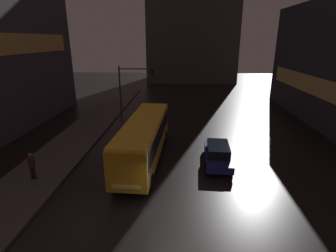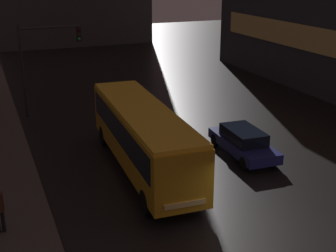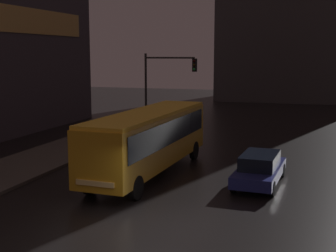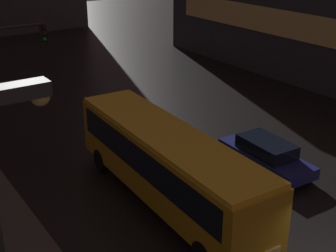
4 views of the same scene
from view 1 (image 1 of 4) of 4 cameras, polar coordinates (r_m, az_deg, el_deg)
name	(u,v)px [view 1 (image 1 of 4)]	position (r m, az deg, el deg)	size (l,w,h in m)	color
ground_plane	(173,219)	(13.83, 1.11, -19.50)	(120.00, 120.00, 0.00)	black
sidewalk_left	(75,140)	(24.41, -19.66, -2.95)	(4.00, 48.00, 0.15)	#47423D
building_far_backdrop	(192,14)	(58.92, 5.29, 23.16)	(18.07, 12.00, 27.04)	#383333
bus_near	(144,136)	(18.87, -5.21, -2.19)	(2.82, 10.77, 3.07)	orange
car_taxi	(218,153)	(19.18, 10.80, -5.88)	(2.00, 4.77, 1.40)	navy
pedestrian_near	(32,164)	(18.35, -27.58, -7.30)	(0.49, 0.49, 1.75)	black
traffic_light_main	(132,83)	(28.95, -7.80, 9.24)	(3.82, 0.35, 5.81)	#2D2D2D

